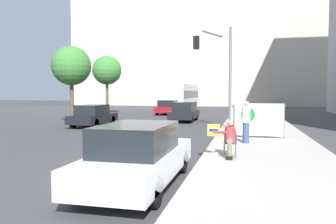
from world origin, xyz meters
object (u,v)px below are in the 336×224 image
pedestrian_behind (234,120)px  city_bus_on_road (182,96)px  traffic_light_pole (217,61)px  car_on_road_distant (168,107)px  jogger_on_sidewalk (246,122)px  street_tree_midblock (107,70)px  parked_car_curbside (139,155)px  street_tree_near_curb (71,66)px  seated_protester (229,137)px  car_on_road_nearest (93,116)px  protest_banner (258,120)px  car_on_road_midblock (184,112)px

pedestrian_behind → city_bus_on_road: city_bus_on_road is taller
traffic_light_pole → city_bus_on_road: size_ratio=0.50×
pedestrian_behind → car_on_road_distant: pedestrian_behind is taller
jogger_on_sidewalk → street_tree_midblock: 23.40m
traffic_light_pole → parked_car_curbside: (-0.77, -13.17, -3.45)m
parked_car_curbside → street_tree_midblock: bearing=115.3°
street_tree_near_curb → seated_protester: bearing=-42.7°
jogger_on_sidewalk → street_tree_near_curb: size_ratio=0.31×
pedestrian_behind → car_on_road_nearest: 10.32m
pedestrian_behind → traffic_light_pole: 5.79m
protest_banner → car_on_road_midblock: protest_banner is taller
pedestrian_behind → seated_protester: bearing=-50.9°
seated_protester → street_tree_near_curb: (-11.87, 10.97, 3.39)m
seated_protester → traffic_light_pole: traffic_light_pole is taller
traffic_light_pole → parked_car_curbside: bearing=-93.4°
parked_car_curbside → street_tree_midblock: 27.70m
traffic_light_pole → car_on_road_nearest: bearing=-177.1°
pedestrian_behind → protest_banner: pedestrian_behind is taller
car_on_road_distant → seated_protester: bearing=-71.9°
traffic_light_pole → car_on_road_nearest: traffic_light_pole is taller
jogger_on_sidewalk → car_on_road_nearest: (-9.97, 6.16, -0.32)m
city_bus_on_road → street_tree_near_curb: 21.04m
seated_protester → car_on_road_midblock: 15.14m
pedestrian_behind → car_on_road_nearest: pedestrian_behind is taller
parked_car_curbside → street_tree_midblock: (-11.74, 24.79, 3.85)m
street_tree_midblock → car_on_road_nearest: bearing=-70.4°
pedestrian_behind → street_tree_near_curb: (-11.83, 5.78, 3.22)m
parked_car_curbside → street_tree_near_curb: street_tree_near_curb is taller
jogger_on_sidewalk → car_on_road_midblock: jogger_on_sidewalk is taller
pedestrian_behind → protest_banner: size_ratio=0.71×
jogger_on_sidewalk → car_on_road_midblock: (-4.69, 11.29, -0.29)m
car_on_road_distant → jogger_on_sidewalk: bearing=-67.8°
city_bus_on_road → street_tree_near_curb: size_ratio=2.14×
jogger_on_sidewalk → street_tree_midblock: bearing=-15.6°
protest_banner → car_on_road_nearest: (-10.54, 4.47, -0.28)m
protest_banner → street_tree_near_curb: bearing=155.1°
city_bus_on_road → protest_banner: bearing=-71.9°
protest_banner → city_bus_on_road: city_bus_on_road is taller
street_tree_near_curb → city_bus_on_road: bearing=78.0°
street_tree_midblock → city_bus_on_road: bearing=58.1°
pedestrian_behind → protest_banner: (1.14, -0.23, 0.04)m
car_on_road_distant → pedestrian_behind: bearing=-67.2°
traffic_light_pole → street_tree_midblock: bearing=137.1°
jogger_on_sidewalk → traffic_light_pole: size_ratio=0.29×
jogger_on_sidewalk → street_tree_near_curb: 14.93m
car_on_road_nearest → car_on_road_midblock: car_on_road_midblock is taller
seated_protester → car_on_road_nearest: (-9.44, 9.43, -0.08)m
pedestrian_behind → parked_car_curbside: bearing=-64.3°
protest_banner → car_on_road_midblock: size_ratio=0.51×
traffic_light_pole → street_tree_near_curb: (-10.65, 1.11, -0.01)m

